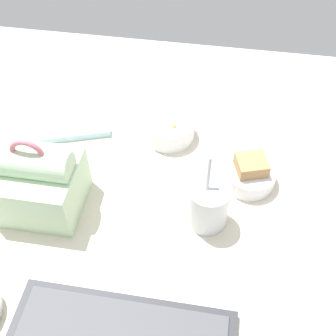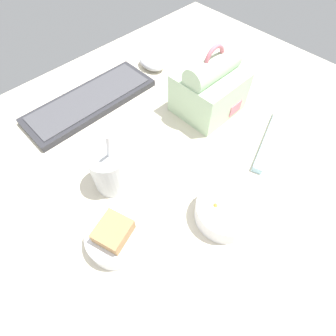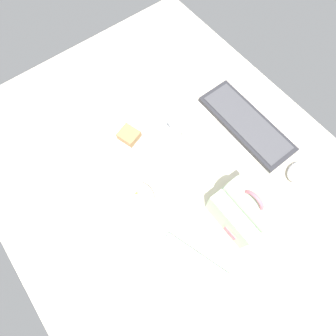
# 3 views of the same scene
# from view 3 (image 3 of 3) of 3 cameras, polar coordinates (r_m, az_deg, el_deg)

# --- Properties ---
(desk_surface) EXTENTS (1.40, 1.10, 0.02)m
(desk_surface) POSITION_cam_3_polar(r_m,az_deg,el_deg) (0.89, 0.67, -1.45)
(desk_surface) COLOR beige
(desk_surface) RESTS_ON ground
(keyboard) EXTENTS (0.37, 0.14, 0.02)m
(keyboard) POSITION_cam_3_polar(r_m,az_deg,el_deg) (1.00, 16.70, 9.26)
(keyboard) COLOR #2D2D33
(keyboard) RESTS_ON desk_surface
(lunch_bag) EXTENTS (0.16, 0.15, 0.19)m
(lunch_bag) POSITION_cam_3_polar(r_m,az_deg,el_deg) (0.81, 16.31, -8.39)
(lunch_bag) COLOR #B7D6AD
(lunch_bag) RESTS_ON desk_surface
(soup_cup) EXTENTS (0.08, 0.08, 0.17)m
(soup_cup) POSITION_cam_3_polar(r_m,az_deg,el_deg) (0.89, 0.57, 7.46)
(soup_cup) COLOR silver
(soup_cup) RESTS_ON desk_surface
(bento_bowl_sandwich) EXTENTS (0.11, 0.11, 0.07)m
(bento_bowl_sandwich) POSITION_cam_3_polar(r_m,az_deg,el_deg) (0.92, -8.25, 6.19)
(bento_bowl_sandwich) COLOR silver
(bento_bowl_sandwich) RESTS_ON desk_surface
(bento_bowl_snacks) EXTENTS (0.12, 0.12, 0.06)m
(bento_bowl_snacks) POSITION_cam_3_polar(r_m,az_deg,el_deg) (0.83, -7.08, -7.28)
(bento_bowl_snacks) COLOR silver
(bento_bowl_snacks) RESTS_ON desk_surface
(computer_mouse) EXTENTS (0.07, 0.09, 0.03)m
(computer_mouse) POSITION_cam_3_polar(r_m,az_deg,el_deg) (0.97, 26.70, -0.70)
(computer_mouse) COLOR silver
(computer_mouse) RESTS_ON desk_surface
(chopstick_case) EXTENTS (0.21, 0.09, 0.02)m
(chopstick_case) POSITION_cam_3_polar(r_m,az_deg,el_deg) (0.82, 6.25, -18.67)
(chopstick_case) COLOR #99C6D6
(chopstick_case) RESTS_ON desk_surface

